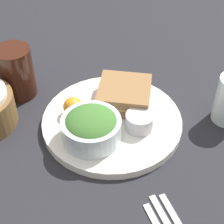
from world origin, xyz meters
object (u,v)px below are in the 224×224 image
Objects in this scene: plate at (112,122)px; drink_glass at (16,72)px; sandwich at (124,95)px; salad_bowl at (91,127)px; dressing_cup at (140,121)px.

drink_glass is at bearing 66.93° from plate.
sandwich is 1.02× the size of salad_bowl.
plate is at bearing -113.07° from drink_glass.
salad_bowl is 2.05× the size of dressing_cup.
dressing_cup is 0.48× the size of drink_glass.
dressing_cup is at bearing -69.57° from salad_bowl.
drink_glass reaches higher than plate.
sandwich is at bearing -23.58° from plate.
drink_glass is at bearing 50.42° from salad_bowl.
plate is 2.50× the size of salad_bowl.
plate is 2.45× the size of sandwich.
sandwich is 1.00× the size of drink_glass.
salad_bowl is at bearing 110.43° from dressing_cup.
plate is 0.07m from dressing_cup.
drink_glass reaches higher than salad_bowl.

